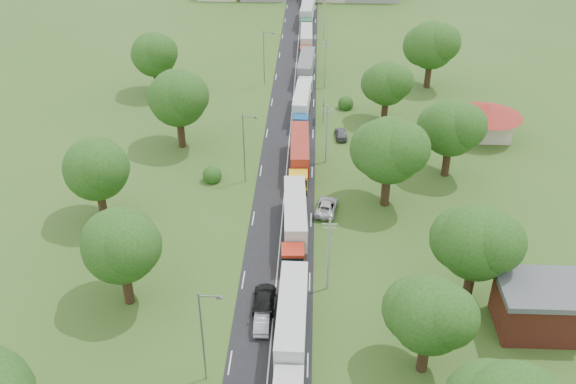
{
  "coord_description": "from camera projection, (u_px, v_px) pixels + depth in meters",
  "views": [
    {
      "loc": [
        3.6,
        -60.06,
        44.47
      ],
      "look_at": [
        0.67,
        7.61,
        3.0
      ],
      "focal_mm": 40.0,
      "sensor_mm": 36.0,
      "label": 1
    }
  ],
  "objects": [
    {
      "name": "truck_3",
      "position": [
        302.0,
        104.0,
        104.67
      ],
      "size": [
        2.93,
        13.92,
        3.85
      ],
      "color": "navy",
      "rests_on": "ground"
    },
    {
      "name": "house_brick",
      "position": [
        541.0,
        307.0,
        61.96
      ],
      "size": [
        8.6,
        6.6,
        5.2
      ],
      "color": "maroon",
      "rests_on": "ground"
    },
    {
      "name": "truck_0",
      "position": [
        291.0,
        327.0,
        60.11
      ],
      "size": [
        2.79,
        15.57,
        4.32
      ],
      "color": "silver",
      "rests_on": "ground"
    },
    {
      "name": "tree_3",
      "position": [
        476.0,
        241.0,
        63.33
      ],
      "size": [
        8.8,
        8.8,
        11.07
      ],
      "color": "#382616",
      "rests_on": "ground"
    },
    {
      "name": "pole_4",
      "position": [
        324.0,
        17.0,
        137.49
      ],
      "size": [
        1.6,
        0.24,
        9.0
      ],
      "color": "gray",
      "rests_on": "ground"
    },
    {
      "name": "road",
      "position": [
        287.0,
        165.0,
        91.57
      ],
      "size": [
        8.0,
        200.0,
        0.04
      ],
      "primitive_type": "cube",
      "color": "black",
      "rests_on": "ground"
    },
    {
      "name": "pole_1",
      "position": [
        329.0,
        253.0,
        65.91
      ],
      "size": [
        1.6,
        0.24,
        9.0
      ],
      "color": "gray",
      "rests_on": "ground"
    },
    {
      "name": "tree_7",
      "position": [
        431.0,
        45.0,
        112.29
      ],
      "size": [
        9.6,
        9.6,
        12.05
      ],
      "color": "#382616",
      "rests_on": "ground"
    },
    {
      "name": "tree_4",
      "position": [
        389.0,
        150.0,
        78.61
      ],
      "size": [
        9.6,
        9.6,
        12.05
      ],
      "color": "#382616",
      "rests_on": "ground"
    },
    {
      "name": "truck_5",
      "position": [
        306.0,
        40.0,
        132.66
      ],
      "size": [
        2.54,
        13.89,
        3.85
      ],
      "color": "#943816",
      "rests_on": "ground"
    },
    {
      "name": "tree_5",
      "position": [
        451.0,
        127.0,
        85.41
      ],
      "size": [
        8.8,
        8.8,
        11.07
      ],
      "color": "#382616",
      "rests_on": "ground"
    },
    {
      "name": "car_lane_mid",
      "position": [
        262.0,
        320.0,
        63.12
      ],
      "size": [
        1.6,
        4.34,
        1.42
      ],
      "primitive_type": "imported",
      "rotation": [
        0.0,
        0.0,
        3.16
      ],
      "color": "#93969A",
      "rests_on": "ground"
    },
    {
      "name": "pole_2",
      "position": [
        327.0,
        133.0,
        89.77
      ],
      "size": [
        1.6,
        0.24,
        9.0
      ],
      "color": "gray",
      "rests_on": "ground"
    },
    {
      "name": "pole_3",
      "position": [
        325.0,
        63.0,
        113.63
      ],
      "size": [
        1.6,
        0.24,
        9.0
      ],
      "color": "gray",
      "rests_on": "ground"
    },
    {
      "name": "car_verge_near",
      "position": [
        326.0,
        206.0,
        80.78
      ],
      "size": [
        3.24,
        5.61,
        1.47
      ],
      "primitive_type": "imported",
      "rotation": [
        0.0,
        0.0,
        2.98
      ],
      "color": "#BABABA",
      "rests_on": "ground"
    },
    {
      "name": "house_cream",
      "position": [
        488.0,
        116.0,
        97.08
      ],
      "size": [
        10.08,
        10.08,
        5.8
      ],
      "color": "beige",
      "rests_on": "ground"
    },
    {
      "name": "truck_2",
      "position": [
        300.0,
        155.0,
        89.49
      ],
      "size": [
        2.88,
        14.79,
        4.09
      ],
      "color": "yellow",
      "rests_on": "ground"
    },
    {
      "name": "car_verge_far",
      "position": [
        341.0,
        133.0,
        98.51
      ],
      "size": [
        2.04,
        4.35,
        1.44
      ],
      "primitive_type": "imported",
      "rotation": [
        0.0,
        0.0,
        3.22
      ],
      "color": "#4E4F55",
      "rests_on": "ground"
    },
    {
      "name": "truck_4",
      "position": [
        306.0,
        69.0,
        118.0
      ],
      "size": [
        3.12,
        14.92,
        4.12
      ],
      "color": "silver",
      "rests_on": "ground"
    },
    {
      "name": "lamp_1",
      "position": [
        245.0,
        145.0,
        84.61
      ],
      "size": [
        2.03,
        0.22,
        10.0
      ],
      "color": "slate",
      "rests_on": "ground"
    },
    {
      "name": "tree_12",
      "position": [
        178.0,
        97.0,
        92.47
      ],
      "size": [
        9.6,
        9.6,
        12.05
      ],
      "color": "#382616",
      "rests_on": "ground"
    },
    {
      "name": "tree_2",
      "position": [
        429.0,
        314.0,
        55.35
      ],
      "size": [
        8.0,
        8.0,
        10.1
      ],
      "color": "#382616",
      "rests_on": "ground"
    },
    {
      "name": "info_sign",
      "position": [
        324.0,
        104.0,
        102.59
      ],
      "size": [
        0.12,
        3.1,
        4.1
      ],
      "color": "slate",
      "rests_on": "ground"
    },
    {
      "name": "truck_1",
      "position": [
        295.0,
        221.0,
        75.42
      ],
      "size": [
        3.2,
        15.12,
        4.18
      ],
      "color": "#B22614",
      "rests_on": "ground"
    },
    {
      "name": "lamp_0",
      "position": [
        204.0,
        333.0,
        54.79
      ],
      "size": [
        2.03,
        0.22,
        10.0
      ],
      "color": "slate",
      "rests_on": "ground"
    },
    {
      "name": "car_lane_rear",
      "position": [
        264.0,
        300.0,
        65.61
      ],
      "size": [
        2.25,
        5.52,
        1.6
      ],
      "primitive_type": "imported",
      "rotation": [
        0.0,
        0.0,
        3.14
      ],
      "color": "black",
      "rests_on": "ground"
    },
    {
      "name": "tree_10",
      "position": [
        121.0,
        244.0,
        62.92
      ],
      "size": [
        8.8,
        8.8,
        11.07
      ],
      "color": "#382616",
      "rests_on": "ground"
    },
    {
      "name": "lamp_2",
      "position": [
        265.0,
        55.0,
        114.43
      ],
      "size": [
        2.03,
        0.22,
        10.0
      ],
      "color": "slate",
      "rests_on": "ground"
    },
    {
      "name": "tree_11",
      "position": [
        96.0,
        168.0,
        75.96
      ],
      "size": [
        8.8,
        8.8,
        11.07
      ],
      "color": "#382616",
      "rests_on": "ground"
    },
    {
      "name": "tree_13",
      "position": [
        154.0,
        54.0,
        110.12
      ],
      "size": [
        8.8,
        8.8,
        11.07
      ],
      "color": "#382616",
      "rests_on": "ground"
    },
    {
      "name": "truck_6",
      "position": [
        307.0,
        14.0,
        148.04
      ],
      "size": [
        3.32,
        15.82,
        4.37
      ],
      "color": "#225C3B",
      "rests_on": "ground"
    },
    {
      "name": "ground",
      "position": [
        279.0,
        248.0,
        74.53
      ],
      "size": [
        260.0,
        260.0,
        0.0
      ],
      "primitive_type": "plane",
      "color": "#31511B",
      "rests_on": "ground"
    },
    {
      "name": "tree_6",
      "position": [
        387.0,
        83.0,
        100.47
      ],
      "size": [
        8.0,
        8.0,
        10.1
      ],
      "color": "#382616",
      "rests_on": "ground"
    }
  ]
}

